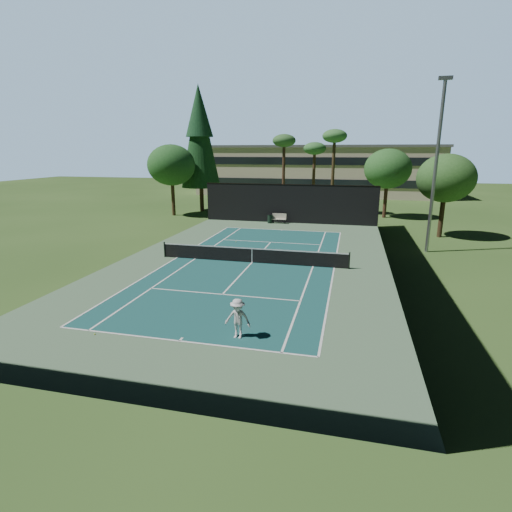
{
  "coord_description": "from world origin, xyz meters",
  "views": [
    {
      "loc": [
        6.33,
        -25.22,
        7.31
      ],
      "look_at": [
        1.0,
        -3.0,
        1.3
      ],
      "focal_mm": 28.0,
      "sensor_mm": 36.0,
      "label": 1
    }
  ],
  "objects_px": {
    "player": "(238,319)",
    "tennis_ball_d": "(236,242)",
    "tennis_ball_a": "(95,334)",
    "trash_bin": "(270,219)",
    "tennis_ball_c": "(292,259)",
    "tennis_net": "(252,255)",
    "park_bench": "(279,218)",
    "tennis_ball_b": "(236,251)"
  },
  "relations": [
    {
      "from": "tennis_ball_c",
      "to": "tennis_net",
      "type": "bearing_deg",
      "value": -148.52
    },
    {
      "from": "trash_bin",
      "to": "tennis_ball_a",
      "type": "bearing_deg",
      "value": -93.63
    },
    {
      "from": "tennis_ball_c",
      "to": "trash_bin",
      "type": "bearing_deg",
      "value": 107.79
    },
    {
      "from": "tennis_ball_a",
      "to": "trash_bin",
      "type": "bearing_deg",
      "value": 86.37
    },
    {
      "from": "trash_bin",
      "to": "park_bench",
      "type": "bearing_deg",
      "value": 10.87
    },
    {
      "from": "tennis_ball_a",
      "to": "park_bench",
      "type": "bearing_deg",
      "value": 84.48
    },
    {
      "from": "player",
      "to": "tennis_ball_c",
      "type": "xyz_separation_m",
      "value": [
        0.36,
        12.57,
        -0.8
      ]
    },
    {
      "from": "tennis_ball_d",
      "to": "player",
      "type": "bearing_deg",
      "value": -73.46
    },
    {
      "from": "park_bench",
      "to": "trash_bin",
      "type": "xyz_separation_m",
      "value": [
        -0.93,
        -0.18,
        -0.07
      ]
    },
    {
      "from": "tennis_net",
      "to": "tennis_ball_d",
      "type": "relative_size",
      "value": 181.63
    },
    {
      "from": "tennis_net",
      "to": "tennis_ball_a",
      "type": "distance_m",
      "value": 12.69
    },
    {
      "from": "park_bench",
      "to": "tennis_net",
      "type": "bearing_deg",
      "value": -86.47
    },
    {
      "from": "player",
      "to": "trash_bin",
      "type": "xyz_separation_m",
      "value": [
        -4.06,
        26.37,
        -0.35
      ]
    },
    {
      "from": "player",
      "to": "park_bench",
      "type": "bearing_deg",
      "value": 99.82
    },
    {
      "from": "tennis_ball_d",
      "to": "tennis_ball_c",
      "type": "bearing_deg",
      "value": -38.21
    },
    {
      "from": "tennis_ball_c",
      "to": "trash_bin",
      "type": "distance_m",
      "value": 14.49
    },
    {
      "from": "tennis_net",
      "to": "tennis_ball_a",
      "type": "xyz_separation_m",
      "value": [
        -3.63,
        -12.15,
        -0.53
      ]
    },
    {
      "from": "tennis_ball_b",
      "to": "player",
      "type": "bearing_deg",
      "value": -73.31
    },
    {
      "from": "tennis_net",
      "to": "park_bench",
      "type": "xyz_separation_m",
      "value": [
        -0.96,
        15.52,
        -0.01
      ]
    },
    {
      "from": "tennis_net",
      "to": "tennis_ball_c",
      "type": "distance_m",
      "value": 3.02
    },
    {
      "from": "tennis_net",
      "to": "tennis_ball_b",
      "type": "distance_m",
      "value": 3.53
    },
    {
      "from": "tennis_net",
      "to": "tennis_ball_c",
      "type": "relative_size",
      "value": 217.82
    },
    {
      "from": "tennis_ball_d",
      "to": "tennis_net",
      "type": "bearing_deg",
      "value": -64.0
    },
    {
      "from": "player",
      "to": "tennis_ball_d",
      "type": "height_order",
      "value": "player"
    },
    {
      "from": "park_bench",
      "to": "tennis_ball_c",
      "type": "bearing_deg",
      "value": -75.96
    },
    {
      "from": "tennis_ball_d",
      "to": "trash_bin",
      "type": "bearing_deg",
      "value": 84.52
    },
    {
      "from": "tennis_ball_a",
      "to": "trash_bin",
      "type": "height_order",
      "value": "trash_bin"
    },
    {
      "from": "tennis_ball_b",
      "to": "trash_bin",
      "type": "distance_m",
      "value": 12.48
    },
    {
      "from": "tennis_net",
      "to": "player",
      "type": "xyz_separation_m",
      "value": [
        2.17,
        -11.02,
        0.28
      ]
    },
    {
      "from": "tennis_net",
      "to": "tennis_ball_b",
      "type": "xyz_separation_m",
      "value": [
        -1.99,
        2.87,
        -0.53
      ]
    },
    {
      "from": "tennis_ball_c",
      "to": "player",
      "type": "bearing_deg",
      "value": -91.65
    },
    {
      "from": "trash_bin",
      "to": "tennis_net",
      "type": "bearing_deg",
      "value": -82.98
    },
    {
      "from": "tennis_net",
      "to": "player",
      "type": "height_order",
      "value": "player"
    },
    {
      "from": "tennis_ball_c",
      "to": "tennis_ball_a",
      "type": "bearing_deg",
      "value": -114.23
    },
    {
      "from": "tennis_net",
      "to": "park_bench",
      "type": "height_order",
      "value": "tennis_net"
    },
    {
      "from": "tennis_net",
      "to": "tennis_ball_c",
      "type": "bearing_deg",
      "value": 31.48
    },
    {
      "from": "player",
      "to": "tennis_ball_d",
      "type": "bearing_deg",
      "value": 109.63
    },
    {
      "from": "player",
      "to": "tennis_ball_d",
      "type": "relative_size",
      "value": 23.45
    },
    {
      "from": "tennis_ball_b",
      "to": "tennis_ball_c",
      "type": "xyz_separation_m",
      "value": [
        4.53,
        -1.32,
        -0.0
      ]
    },
    {
      "from": "tennis_ball_a",
      "to": "park_bench",
      "type": "relative_size",
      "value": 0.04
    },
    {
      "from": "tennis_net",
      "to": "tennis_ball_a",
      "type": "relative_size",
      "value": 208.86
    },
    {
      "from": "tennis_ball_c",
      "to": "tennis_ball_d",
      "type": "relative_size",
      "value": 0.83
    }
  ]
}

